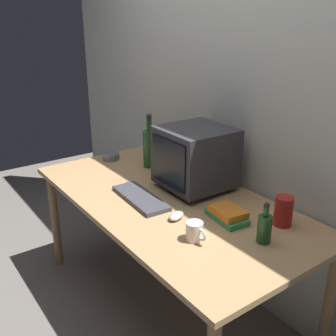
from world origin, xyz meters
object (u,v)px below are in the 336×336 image
Objects in this scene: mug at (195,231)px; metal_canister at (283,211)px; computer_mouse at (176,216)px; crt_monitor at (195,158)px; bottle_tall at (149,147)px; cd_spindle at (111,156)px; bottle_short at (265,228)px; keyboard at (140,198)px; book_stack at (227,214)px.

metal_canister is (0.14, 0.44, 0.03)m from mug.
metal_canister is (0.35, 0.39, 0.06)m from computer_mouse.
bottle_tall is at bearing -177.77° from crt_monitor.
cd_spindle is at bearing 151.15° from computer_mouse.
bottle_short is at bearing 1.44° from cd_spindle.
bottle_tall is 2.45× the size of metal_canister.
keyboard is (-0.05, -0.35, -0.18)m from crt_monitor.
crt_monitor is 3.95× the size of computer_mouse.
crt_monitor is 0.44m from computer_mouse.
keyboard is 0.72m from cd_spindle.
keyboard is 0.54m from bottle_tall.
keyboard is at bearing -98.03° from crt_monitor.
cd_spindle is (-0.99, 0.16, 0.00)m from computer_mouse.
metal_canister reaches higher than computer_mouse.
bottle_short is 0.84× the size of book_stack.
bottle_short is (0.70, 0.22, 0.06)m from keyboard.
bottle_short is 1.65× the size of mug.
bottle_tall is (-0.71, 0.30, 0.12)m from computer_mouse.
computer_mouse is 1.00m from cd_spindle.
keyboard is 0.51m from mug.
keyboard is at bearing -147.20° from metal_canister.
book_stack reaches higher than computer_mouse.
bottle_tall is 3.06× the size of cd_spindle.
mug is 1.00× the size of cd_spindle.
bottle_short reaches higher than keyboard.
cd_spindle reaches higher than keyboard.
mug is (0.51, -0.02, 0.03)m from keyboard.
crt_monitor is 0.94× the size of keyboard.
crt_monitor reaches higher than mug.
crt_monitor is at bearing 163.64° from book_stack.
cd_spindle is at bearing 168.61° from keyboard.
crt_monitor reaches higher than bottle_short.
metal_canister is (0.19, 0.18, 0.04)m from book_stack.
bottle_tall is at bearing 174.24° from bottle_short.
crt_monitor is at bearing 12.51° from cd_spindle.
book_stack reaches higher than keyboard.
book_stack is at bearing 101.66° from mug.
computer_mouse is at bearing 9.08° from keyboard.
computer_mouse is 0.27× the size of bottle_tall.
metal_canister is at bearing 36.41° from keyboard.
mug is (0.92, -0.36, -0.09)m from bottle_tall.
keyboard is 0.74m from bottle_short.
crt_monitor is 0.78m from cd_spindle.
bottle_short is at bearing -11.29° from crt_monitor.
crt_monitor is 3.29× the size of mug.
bottle_tall is 1.86× the size of bottle_short.
bottle_tall reaches higher than mug.
crt_monitor is at bearing 107.55° from computer_mouse.
computer_mouse is 0.83× the size of mug.
mug is (0.21, -0.05, 0.03)m from computer_mouse.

